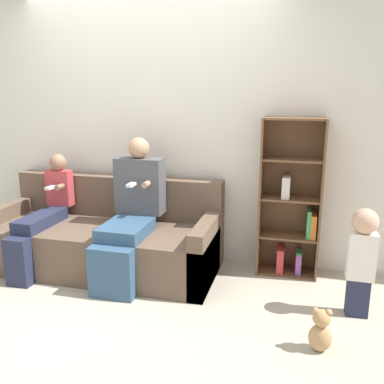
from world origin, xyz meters
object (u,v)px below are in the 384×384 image
object	(u,v)px
child_seated	(42,215)
toddler_standing	(362,256)
adult_seated	(131,209)
couch	(105,238)
teddy_bear	(321,331)
bookshelf	(292,206)

from	to	relation	value
child_seated	toddler_standing	bearing A→B (deg)	-3.17
adult_seated	toddler_standing	size ratio (longest dim) A/B	1.49
couch	toddler_standing	xyz separation A→B (m)	(2.21, -0.33, 0.19)
child_seated	teddy_bear	size ratio (longest dim) A/B	3.50
teddy_bear	adult_seated	bearing A→B (deg)	155.08
toddler_standing	child_seated	bearing A→B (deg)	176.83
child_seated	toddler_standing	xyz separation A→B (m)	(2.75, -0.15, -0.05)
couch	teddy_bear	bearing A→B (deg)	-24.00
couch	child_seated	world-z (taller)	child_seated
bookshelf	child_seated	bearing A→B (deg)	-167.34
child_seated	toddler_standing	world-z (taller)	child_seated
child_seated	bookshelf	xyz separation A→B (m)	(2.23, 0.50, 0.11)
couch	child_seated	bearing A→B (deg)	-162.22
toddler_standing	teddy_bear	size ratio (longest dim) A/B	2.77
toddler_standing	bookshelf	world-z (taller)	bookshelf
adult_seated	toddler_standing	bearing A→B (deg)	-6.39
child_seated	adult_seated	bearing A→B (deg)	3.86
toddler_standing	bookshelf	size ratio (longest dim) A/B	0.58
couch	toddler_standing	distance (m)	2.24
child_seated	couch	bearing A→B (deg)	17.78
adult_seated	child_seated	world-z (taller)	adult_seated
couch	bookshelf	distance (m)	1.76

